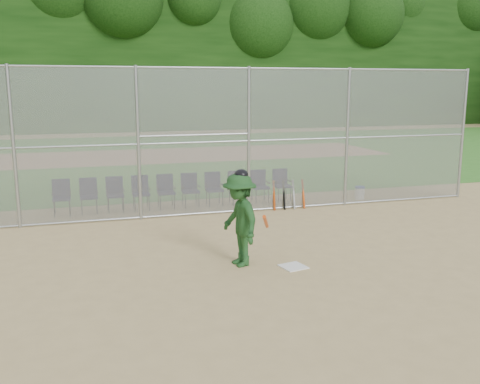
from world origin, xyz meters
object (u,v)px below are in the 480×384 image
object	(u,v)px
home_plate	(293,267)
chair_0	(62,198)
batter_at_plate	(240,219)
water_cooler	(360,193)

from	to	relation	value
home_plate	chair_0	world-z (taller)	chair_0
home_plate	chair_0	bearing A→B (deg)	127.13
batter_at_plate	chair_0	distance (m)	6.45
batter_at_plate	chair_0	world-z (taller)	batter_at_plate
water_cooler	chair_0	size ratio (longest dim) A/B	0.41
batter_at_plate	water_cooler	xyz separation A→B (m)	(5.41, 4.94, -0.73)
water_cooler	chair_0	distance (m)	8.90
water_cooler	home_plate	bearing A→B (deg)	-129.57
batter_at_plate	water_cooler	distance (m)	7.36
home_plate	batter_at_plate	distance (m)	1.40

